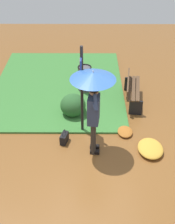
% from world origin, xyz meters
% --- Properties ---
extents(ground_plane, '(18.00, 18.00, 0.00)m').
position_xyz_m(ground_plane, '(0.00, 0.00, 0.00)').
color(ground_plane, brown).
extents(grass_verge, '(4.80, 4.00, 0.05)m').
position_xyz_m(grass_verge, '(3.11, 1.11, 0.03)').
color(grass_verge, '#387533').
rests_on(grass_verge, ground_plane).
extents(person_with_umbrella, '(0.96, 0.96, 2.04)m').
position_xyz_m(person_with_umbrella, '(0.17, 0.06, 1.55)').
color(person_with_umbrella, '#2D2823').
rests_on(person_with_umbrella, ground_plane).
extents(info_sign_post, '(0.44, 0.07, 2.30)m').
position_xyz_m(info_sign_post, '(0.84, 0.33, 1.44)').
color(info_sign_post, black).
rests_on(info_sign_post, ground_plane).
extents(handbag, '(0.33, 0.21, 0.37)m').
position_xyz_m(handbag, '(0.40, 0.75, 0.13)').
color(handbag, black).
rests_on(handbag, ground_plane).
extents(park_bench, '(1.40, 0.55, 0.75)m').
position_xyz_m(park_bench, '(2.21, -1.08, 0.40)').
color(park_bench, black).
rests_on(park_bench, ground_plane).
extents(trash_bin, '(0.42, 0.42, 0.83)m').
position_xyz_m(trash_bin, '(2.80, 0.28, 0.42)').
color(trash_bin, '#4C4C51').
rests_on(trash_bin, ground_plane).
extents(shrub_cluster, '(0.75, 0.68, 0.62)m').
position_xyz_m(shrub_cluster, '(1.58, 0.56, 0.29)').
color(shrub_cluster, '#285628').
rests_on(shrub_cluster, ground_plane).
extents(leaf_pile_near_person, '(0.47, 0.38, 0.10)m').
position_xyz_m(leaf_pile_near_person, '(0.73, -0.77, 0.05)').
color(leaf_pile_near_person, '#A86023').
rests_on(leaf_pile_near_person, ground_plane).
extents(leaf_pile_by_bench, '(0.74, 0.59, 0.16)m').
position_xyz_m(leaf_pile_by_bench, '(0.08, -1.29, 0.08)').
color(leaf_pile_by_bench, gold).
rests_on(leaf_pile_by_bench, ground_plane).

